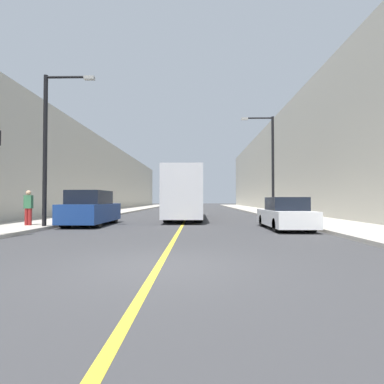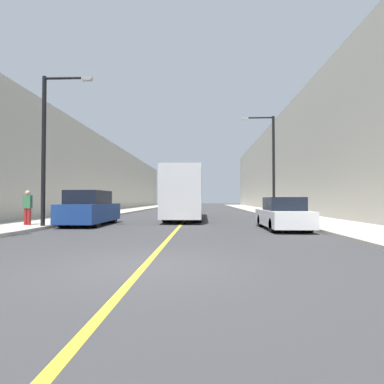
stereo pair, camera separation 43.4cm
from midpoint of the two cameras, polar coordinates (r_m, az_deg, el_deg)
name	(u,v)px [view 1 (the left image)]	position (r m, az deg, el deg)	size (l,w,h in m)	color
ground_plane	(158,267)	(6.65, -8.35, -13.89)	(200.00, 200.00, 0.00)	#38383A
sidewalk_left	(124,210)	(37.59, -13.23, -3.44)	(3.86, 72.00, 0.15)	#B2AA9E
sidewalk_right	(258,211)	(37.12, 12.17, -3.48)	(3.86, 72.00, 0.15)	#B2AA9E
building_row_left	(92,176)	(38.82, -18.83, 2.86)	(4.00, 72.00, 8.55)	#B7B2A3
building_row_right	(290,164)	(38.29, 17.93, 5.05)	(4.00, 72.00, 11.39)	#B7B2A3
road_center_line	(191,211)	(36.45, -0.61, -3.66)	(0.16, 72.00, 0.01)	gold
bus	(185,194)	(21.95, -1.86, -0.32)	(2.43, 10.74, 3.48)	silver
parked_suv_left	(91,209)	(17.54, -19.35, -3.12)	(2.00, 4.88, 1.92)	navy
car_right_near	(285,215)	(15.02, 16.54, -4.19)	(1.80, 4.48, 1.54)	silver
street_lamp_left	(50,140)	(16.39, -26.19, 8.95)	(2.49, 0.24, 7.36)	black
street_lamp_right	(270,160)	(23.57, 14.14, 6.02)	(2.49, 0.24, 7.60)	black
pedestrian	(28,207)	(17.13, -29.36, -2.52)	(0.38, 0.24, 1.74)	maroon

